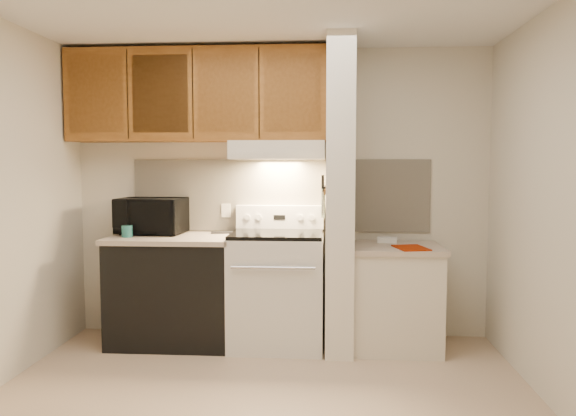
{
  "coord_description": "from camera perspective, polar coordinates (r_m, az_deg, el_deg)",
  "views": [
    {
      "loc": [
        0.41,
        -3.41,
        1.52
      ],
      "look_at": [
        0.12,
        0.75,
        1.18
      ],
      "focal_mm": 35.0,
      "sensor_mm": 36.0,
      "label": 1
    }
  ],
  "objects": [
    {
      "name": "cab_door_c",
      "position": [
        4.68,
        -6.34,
        11.51
      ],
      "size": [
        0.46,
        0.01,
        0.63
      ],
      "primitive_type": "cube",
      "color": "brown",
      "rests_on": "upper_cabinets"
    },
    {
      "name": "dishwasher_front",
      "position": [
        4.88,
        -11.58,
        -8.34
      ],
      "size": [
        1.0,
        0.63,
        0.87
      ],
      "primitive_type": "cube",
      "color": "black",
      "rests_on": "floor"
    },
    {
      "name": "cab_door_d",
      "position": [
        4.62,
        0.47,
        11.64
      ],
      "size": [
        0.46,
        0.01,
        0.63
      ],
      "primitive_type": "cube",
      "color": "brown",
      "rests_on": "upper_cabinets"
    },
    {
      "name": "knife_strip",
      "position": [
        4.52,
        3.71,
        2.06
      ],
      "size": [
        0.02,
        0.42,
        0.04
      ],
      "primitive_type": "cube",
      "color": "black",
      "rests_on": "partition_pillar"
    },
    {
      "name": "cooktop",
      "position": [
        4.62,
        -1.13,
        -2.66
      ],
      "size": [
        0.74,
        0.64,
        0.03
      ],
      "primitive_type": "cube",
      "color": "black",
      "rests_on": "range_body"
    },
    {
      "name": "range_knob_left_outer",
      "position": [
        4.88,
        -4.16,
        -0.93
      ],
      "size": [
        0.05,
        0.02,
        0.05
      ],
      "primitive_type": "cylinder",
      "rotation": [
        1.57,
        0.0,
        0.0
      ],
      "color": "silver",
      "rests_on": "range_backguard"
    },
    {
      "name": "knife_handle_d",
      "position": [
        4.59,
        3.57,
        2.73
      ],
      "size": [
        0.02,
        0.02,
        0.1
      ],
      "primitive_type": "cylinder",
      "color": "black",
      "rests_on": "knife_strip"
    },
    {
      "name": "cab_door_b",
      "position": [
        4.81,
        -12.87,
        11.24
      ],
      "size": [
        0.46,
        0.01,
        0.63
      ],
      "primitive_type": "cube",
      "color": "brown",
      "rests_on": "upper_cabinets"
    },
    {
      "name": "wall_back",
      "position": [
        4.94,
        -0.78,
        1.47
      ],
      "size": [
        3.6,
        2.5,
        0.02
      ],
      "primitive_type": "cube",
      "rotation": [
        1.57,
        0.0,
        0.0
      ],
      "color": "beige",
      "rests_on": "floor"
    },
    {
      "name": "knife_blade_a",
      "position": [
        4.38,
        3.54,
        0.67
      ],
      "size": [
        0.01,
        0.03,
        0.16
      ],
      "primitive_type": "cube",
      "color": "silver",
      "rests_on": "knife_strip"
    },
    {
      "name": "microwave",
      "position": [
        4.97,
        -13.71,
        -0.79
      ],
      "size": [
        0.58,
        0.42,
        0.31
      ],
      "primitive_type": "imported",
      "rotation": [
        0.0,
        0.0,
        -0.08
      ],
      "color": "black",
      "rests_on": "left_countertop"
    },
    {
      "name": "oven_handle",
      "position": [
        4.31,
        -1.54,
        -6.09
      ],
      "size": [
        0.65,
        0.02,
        0.02
      ],
      "primitive_type": "cylinder",
      "rotation": [
        0.0,
        1.57,
        0.0
      ],
      "color": "silver",
      "rests_on": "range_body"
    },
    {
      "name": "knife_blade_e",
      "position": [
        4.67,
        3.57,
        0.8
      ],
      "size": [
        0.01,
        0.04,
        0.18
      ],
      "primitive_type": "cube",
      "color": "silver",
      "rests_on": "knife_strip"
    },
    {
      "name": "cab_gap_b",
      "position": [
        4.74,
        -9.65,
        11.39
      ],
      "size": [
        0.01,
        0.01,
        0.73
      ],
      "primitive_type": "cube",
      "color": "black",
      "rests_on": "upper_cabinets"
    },
    {
      "name": "knife_handle_c",
      "position": [
        4.52,
        3.56,
        2.7
      ],
      "size": [
        0.02,
        0.02,
        0.1
      ],
      "primitive_type": "cylinder",
      "color": "black",
      "rests_on": "knife_strip"
    },
    {
      "name": "upper_cabinets",
      "position": [
        4.89,
        -9.2,
        11.18
      ],
      "size": [
        2.18,
        0.33,
        0.77
      ],
      "primitive_type": "cube",
      "color": "brown",
      "rests_on": "wall_back"
    },
    {
      "name": "outlet",
      "position": [
        4.98,
        -6.31,
        -0.25
      ],
      "size": [
        0.08,
        0.01,
        0.12
      ],
      "primitive_type": "cube",
      "color": "beige",
      "rests_on": "backsplash"
    },
    {
      "name": "teal_jar",
      "position": [
        4.8,
        -16.03,
        -2.28
      ],
      "size": [
        0.11,
        0.11,
        0.1
      ],
      "primitive_type": "cylinder",
      "rotation": [
        0.0,
        0.0,
        0.22
      ],
      "color": "#246C67",
      "rests_on": "left_countertop"
    },
    {
      "name": "knife_handle_e",
      "position": [
        4.68,
        3.58,
        2.77
      ],
      "size": [
        0.02,
        0.02,
        0.1
      ],
      "primitive_type": "cylinder",
      "color": "black",
      "rests_on": "knife_strip"
    },
    {
      "name": "right_cab_base",
      "position": [
        4.73,
        10.82,
        -9.11
      ],
      "size": [
        0.7,
        0.6,
        0.81
      ],
      "primitive_type": "cube",
      "color": "beige",
      "rests_on": "floor"
    },
    {
      "name": "cab_door_a",
      "position": [
        4.99,
        -18.97,
        10.86
      ],
      "size": [
        0.46,
        0.01,
        0.63
      ],
      "primitive_type": "cube",
      "color": "brown",
      "rests_on": "upper_cabinets"
    },
    {
      "name": "wall_right",
      "position": [
        3.7,
        26.1,
        -0.03
      ],
      "size": [
        0.02,
        3.0,
        2.5
      ],
      "primitive_type": "cube",
      "color": "beige",
      "rests_on": "floor"
    },
    {
      "name": "knife_handle_b",
      "position": [
        4.44,
        3.56,
        2.67
      ],
      "size": [
        0.02,
        0.02,
        0.1
      ],
      "primitive_type": "cylinder",
      "color": "black",
      "rests_on": "knife_strip"
    },
    {
      "name": "knife_blade_d",
      "position": [
        4.61,
        3.56,
        0.87
      ],
      "size": [
        0.01,
        0.04,
        0.16
      ],
      "primitive_type": "cube",
      "color": "silver",
      "rests_on": "knife_strip"
    },
    {
      "name": "pillar_trim",
      "position": [
        4.57,
        3.79,
        1.84
      ],
      "size": [
        0.01,
        0.7,
        0.04
      ],
      "primitive_type": "cube",
      "color": "brown",
      "rests_on": "partition_pillar"
    },
    {
      "name": "cab_gap_c",
      "position": [
        4.64,
        -2.96,
        11.59
      ],
      "size": [
        0.01,
        0.01,
        0.73
      ],
      "primitive_type": "cube",
      "color": "black",
      "rests_on": "upper_cabinets"
    },
    {
      "name": "knife_blade_b",
      "position": [
        4.45,
        3.55,
        0.61
      ],
      "size": [
        0.01,
        0.04,
        0.18
      ],
      "primitive_type": "cube",
      "color": "silver",
      "rests_on": "knife_strip"
    },
    {
      "name": "red_folder",
      "position": [
        4.51,
        12.4,
        -3.97
      ],
      "size": [
        0.28,
        0.35,
        0.01
      ],
      "primitive_type": "cube",
      "rotation": [
        0.0,
        0.0,
        0.22
      ],
      "color": "#911E00",
      "rests_on": "right_countertop"
    },
    {
      "name": "backsplash",
      "position": [
        4.92,
        -0.79,
        1.29
      ],
      "size": [
        2.6,
        0.02,
        0.63
      ],
      "primitive_type": "cube",
      "color": "beige",
      "rests_on": "wall_back"
    },
    {
      "name": "oven_window",
      "position": [
        4.39,
        -1.49,
        -8.83
      ],
      "size": [
        0.5,
        0.01,
        0.3
      ],
      "primitive_type": "cube",
      "color": "black",
      "rests_on": "range_body"
    },
    {
      "name": "hood_lip",
      "position": [
        4.5,
        -1.24,
        5.38
      ],
      "size": [
        0.78,
        0.04,
        0.06
      ],
      "primitive_type": "cube",
      "color": "beige",
      "rests_on": "range_hood"
    },
    {
      "name": "partition_pillar",
      "position": [
        4.57,
        5.24,
        1.21
      ],
      "size": [
        0.22,
        0.7,
        2.5
      ],
      "primitive_type": "cube",
      "color": "white",
      "rests_on": "floor"
    },
    {
      "name": "floor",
      "position": [
        3.76,
        -2.75,
        -19.25
      ],
      "size": [
        3.6,
        3.6,
        0.0
      ],
      "primitive_type": "plane",
      "color": "#CCAE8F",
      "rests_on": "ground"
    },
    {
      "name": "range_backguard",
      "position": [
        4.89,
        -0.84,
        -0.91
      ],
      "size": [
        0.76,
        0.08,
        0.2
      ],
      "primitive_type": "cube",
      "color": "silver",
      "rests_on": "range_body"
    },
    {
      "name": "range_display",
      "position": [
        4.85,
        -0.88,
        -0.95
      ],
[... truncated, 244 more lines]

